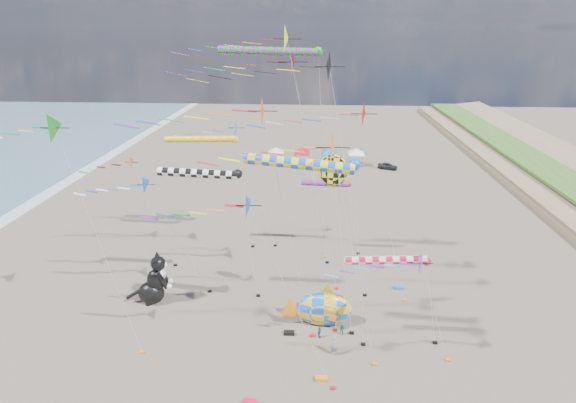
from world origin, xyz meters
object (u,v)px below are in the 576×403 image
at_px(cat_inflatable, 152,278).
at_px(child_blue, 319,332).
at_px(fish_inflatable, 323,309).
at_px(person_adult, 334,346).
at_px(parked_car, 388,166).
at_px(child_green, 342,330).

relative_size(cat_inflatable, child_blue, 4.81).
bearing_deg(fish_inflatable, child_blue, -98.09).
xyz_separation_m(person_adult, parked_car, (11.33, 50.72, -0.25)).
bearing_deg(child_green, cat_inflatable, -172.55).
xyz_separation_m(cat_inflatable, parked_car, (28.00, 44.31, -1.90)).
height_order(person_adult, child_blue, person_adult).
bearing_deg(child_green, child_blue, -146.76).
relative_size(fish_inflatable, child_green, 6.23).
distance_m(child_green, child_blue, 1.93).
bearing_deg(parked_car, fish_inflatable, -173.47).
bearing_deg(person_adult, parked_car, 71.65).
distance_m(fish_inflatable, parked_car, 48.20).
relative_size(fish_inflatable, parked_car, 1.86).
bearing_deg(person_adult, cat_inflatable, 153.21).
relative_size(child_green, child_blue, 1.02).
bearing_deg(parked_car, person_adult, -171.39).
xyz_separation_m(child_green, parked_car, (10.62, 48.20, 0.07)).
bearing_deg(cat_inflatable, fish_inflatable, -20.16).
distance_m(child_green, parked_car, 49.35).
xyz_separation_m(person_adult, child_blue, (-1.16, 2.08, -0.33)).
height_order(cat_inflatable, parked_car, cat_inflatable).
height_order(fish_inflatable, child_blue, fish_inflatable).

